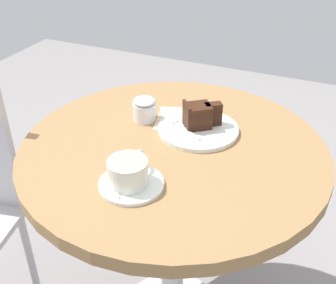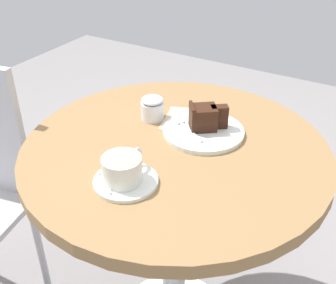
{
  "view_description": "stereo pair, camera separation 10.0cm",
  "coord_description": "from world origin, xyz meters",
  "px_view_note": "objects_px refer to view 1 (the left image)",
  "views": [
    {
      "loc": [
        -0.82,
        -0.34,
        1.28
      ],
      "look_at": [
        -0.05,
        -0.01,
        0.74
      ],
      "focal_mm": 45.0,
      "sensor_mm": 36.0,
      "label": 1
    },
    {
      "loc": [
        -0.78,
        -0.43,
        1.28
      ],
      "look_at": [
        -0.05,
        -0.01,
        0.74
      ],
      "focal_mm": 45.0,
      "sensor_mm": 36.0,
      "label": 2
    }
  ],
  "objects_px": {
    "fork": "(179,125)",
    "cake_slice": "(200,116)",
    "teaspoon": "(109,182)",
    "napkin": "(180,119)",
    "coffee_cup": "(128,171)",
    "cake_plate": "(198,129)",
    "sugar_pot": "(144,109)",
    "saucer": "(131,184)"
  },
  "relations": [
    {
      "from": "teaspoon",
      "to": "cake_slice",
      "type": "xyz_separation_m",
      "value": [
        0.31,
        -0.1,
        0.03
      ]
    },
    {
      "from": "coffee_cup",
      "to": "napkin",
      "type": "relative_size",
      "value": 0.7
    },
    {
      "from": "fork",
      "to": "cake_slice",
      "type": "bearing_deg",
      "value": -122.98
    },
    {
      "from": "coffee_cup",
      "to": "fork",
      "type": "distance_m",
      "value": 0.27
    },
    {
      "from": "napkin",
      "to": "cake_plate",
      "type": "bearing_deg",
      "value": -120.36
    },
    {
      "from": "coffee_cup",
      "to": "napkin",
      "type": "distance_m",
      "value": 0.32
    },
    {
      "from": "coffee_cup",
      "to": "fork",
      "type": "height_order",
      "value": "coffee_cup"
    },
    {
      "from": "coffee_cup",
      "to": "cake_plate",
      "type": "height_order",
      "value": "coffee_cup"
    },
    {
      "from": "teaspoon",
      "to": "napkin",
      "type": "xyz_separation_m",
      "value": [
        0.34,
        -0.03,
        -0.01
      ]
    },
    {
      "from": "cake_plate",
      "to": "fork",
      "type": "distance_m",
      "value": 0.05
    },
    {
      "from": "teaspoon",
      "to": "cake_slice",
      "type": "distance_m",
      "value": 0.32
    },
    {
      "from": "sugar_pot",
      "to": "napkin",
      "type": "bearing_deg",
      "value": -66.77
    },
    {
      "from": "napkin",
      "to": "sugar_pot",
      "type": "height_order",
      "value": "sugar_pot"
    },
    {
      "from": "cake_slice",
      "to": "sugar_pot",
      "type": "distance_m",
      "value": 0.16
    },
    {
      "from": "saucer",
      "to": "sugar_pot",
      "type": "distance_m",
      "value": 0.3
    },
    {
      "from": "coffee_cup",
      "to": "teaspoon",
      "type": "bearing_deg",
      "value": 115.86
    },
    {
      "from": "fork",
      "to": "napkin",
      "type": "distance_m",
      "value": 0.06
    },
    {
      "from": "coffee_cup",
      "to": "teaspoon",
      "type": "relative_size",
      "value": 1.58
    },
    {
      "from": "cake_plate",
      "to": "sugar_pot",
      "type": "bearing_deg",
      "value": 89.72
    },
    {
      "from": "coffee_cup",
      "to": "sugar_pot",
      "type": "height_order",
      "value": "coffee_cup"
    },
    {
      "from": "teaspoon",
      "to": "napkin",
      "type": "distance_m",
      "value": 0.34
    },
    {
      "from": "saucer",
      "to": "teaspoon",
      "type": "relative_size",
      "value": 1.91
    },
    {
      "from": "saucer",
      "to": "napkin",
      "type": "distance_m",
      "value": 0.32
    },
    {
      "from": "saucer",
      "to": "cake_slice",
      "type": "bearing_deg",
      "value": -10.7
    },
    {
      "from": "cake_slice",
      "to": "napkin",
      "type": "distance_m",
      "value": 0.09
    },
    {
      "from": "coffee_cup",
      "to": "cake_slice",
      "type": "relative_size",
      "value": 1.15
    },
    {
      "from": "fork",
      "to": "sugar_pot",
      "type": "height_order",
      "value": "sugar_pot"
    },
    {
      "from": "teaspoon",
      "to": "cake_slice",
      "type": "relative_size",
      "value": 0.73
    },
    {
      "from": "napkin",
      "to": "teaspoon",
      "type": "bearing_deg",
      "value": 174.93
    },
    {
      "from": "coffee_cup",
      "to": "sugar_pot",
      "type": "xyz_separation_m",
      "value": [
        0.28,
        0.1,
        -0.01
      ]
    },
    {
      "from": "napkin",
      "to": "fork",
      "type": "bearing_deg",
      "value": -160.87
    },
    {
      "from": "cake_slice",
      "to": "sugar_pot",
      "type": "relative_size",
      "value": 1.54
    },
    {
      "from": "teaspoon",
      "to": "fork",
      "type": "xyz_separation_m",
      "value": [
        0.28,
        -0.05,
        0.0
      ]
    },
    {
      "from": "saucer",
      "to": "cake_plate",
      "type": "height_order",
      "value": "cake_plate"
    },
    {
      "from": "fork",
      "to": "coffee_cup",
      "type": "bearing_deg",
      "value": 119.7
    },
    {
      "from": "saucer",
      "to": "fork",
      "type": "bearing_deg",
      "value": -1.18
    },
    {
      "from": "cake_slice",
      "to": "fork",
      "type": "distance_m",
      "value": 0.06
    },
    {
      "from": "sugar_pot",
      "to": "cake_slice",
      "type": "bearing_deg",
      "value": -87.26
    },
    {
      "from": "cake_plate",
      "to": "napkin",
      "type": "height_order",
      "value": "cake_plate"
    },
    {
      "from": "saucer",
      "to": "cake_slice",
      "type": "relative_size",
      "value": 1.4
    },
    {
      "from": "cake_plate",
      "to": "coffee_cup",
      "type": "bearing_deg",
      "value": 168.06
    },
    {
      "from": "teaspoon",
      "to": "cake_slice",
      "type": "bearing_deg",
      "value": -68.43
    }
  ]
}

